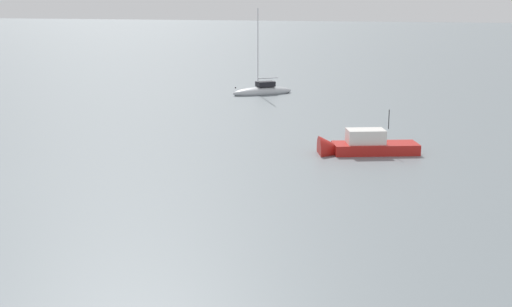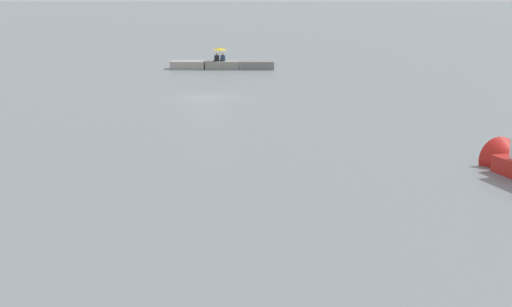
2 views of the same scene
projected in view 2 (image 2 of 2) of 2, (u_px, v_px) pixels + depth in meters
ground_plane at (207, 98)px, 53.44m from camera, size 500.00×500.00×0.00m
seawall_pier at (222, 65)px, 70.88m from camera, size 9.40×1.70×0.72m
person_seated_blue_left at (223, 58)px, 70.73m from camera, size 0.47×0.65×0.73m
person_seated_dark_right at (217, 58)px, 70.71m from camera, size 0.47×0.65×0.73m
umbrella_open_yellow at (220, 49)px, 70.51m from camera, size 1.30×1.30×1.28m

